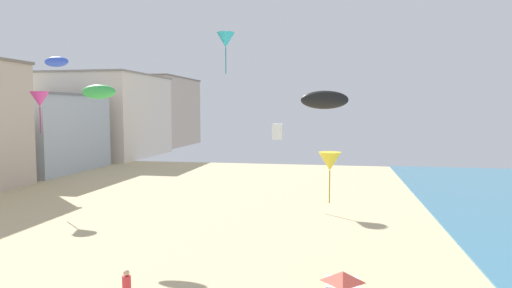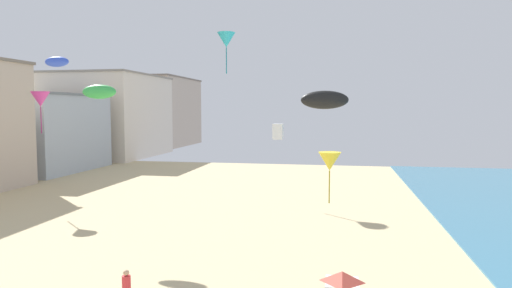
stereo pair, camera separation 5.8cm
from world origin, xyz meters
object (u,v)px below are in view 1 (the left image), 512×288
object	(u,v)px
kite_white_box	(278,132)
kite_magenta_delta	(40,99)
kite_blue_parafoil	(56,62)
kite_cyan_delta	(226,40)
kite_green_parafoil_2	(99,92)
kite_flyer	(127,288)
kite_black_parafoil	(324,100)
kite_yellow_delta	(330,161)

from	to	relation	value
kite_white_box	kite_magenta_delta	bearing A→B (deg)	158.25
kite_blue_parafoil	kite_cyan_delta	xyz separation A→B (m)	(4.35, 20.30, 4.11)
kite_white_box	kite_green_parafoil_2	bearing A→B (deg)	173.83
kite_flyer	kite_magenta_delta	world-z (taller)	kite_magenta_delta
kite_white_box	kite_black_parafoil	distance (m)	3.17
kite_cyan_delta	kite_magenta_delta	distance (m)	17.48
kite_white_box	kite_blue_parafoil	xyz separation A→B (m)	(-11.97, -2.07, 3.83)
kite_green_parafoil_2	kite_magenta_delta	bearing A→B (deg)	142.96
kite_green_parafoil_2	kite_black_parafoil	bearing A→B (deg)	-8.27
kite_yellow_delta	kite_magenta_delta	world-z (taller)	kite_magenta_delta
kite_black_parafoil	kite_yellow_delta	bearing A→B (deg)	-85.60
kite_black_parafoil	kite_green_parafoil_2	bearing A→B (deg)	171.73
kite_flyer	kite_white_box	bearing A→B (deg)	135.74
kite_white_box	kite_blue_parafoil	bearing A→B (deg)	-170.18
kite_green_parafoil_2	kite_black_parafoil	distance (m)	14.10
kite_blue_parafoil	kite_yellow_delta	size ratio (longest dim) A/B	0.70
kite_cyan_delta	kite_yellow_delta	bearing A→B (deg)	-66.66
kite_green_parafoil_2	kite_white_box	bearing A→B (deg)	-6.17
kite_blue_parafoil	kite_flyer	bearing A→B (deg)	-42.01
kite_green_parafoil_2	kite_yellow_delta	xyz separation A→B (m)	(14.36, -7.55, -3.18)
kite_cyan_delta	kite_flyer	bearing A→B (deg)	-83.98
kite_yellow_delta	kite_black_parafoil	bearing A→B (deg)	94.40
kite_white_box	kite_black_parafoil	xyz separation A→B (m)	(2.55, -0.80, 1.72)
kite_cyan_delta	kite_magenta_delta	xyz separation A→B (m)	(-13.09, -9.97, -5.89)
kite_yellow_delta	kite_cyan_delta	world-z (taller)	kite_cyan_delta
kite_green_parafoil_2	kite_yellow_delta	world-z (taller)	kite_green_parafoil_2
kite_yellow_delta	kite_black_parafoil	xyz separation A→B (m)	(-0.43, 5.52, 2.58)
kite_black_parafoil	kite_flyer	bearing A→B (deg)	-133.54
kite_blue_parafoil	kite_green_parafoil_2	bearing A→B (deg)	80.08
kite_green_parafoil_2	kite_magenta_delta	size ratio (longest dim) A/B	0.66
kite_flyer	kite_black_parafoil	xyz separation A→B (m)	(7.35, 7.73, 7.48)
kite_blue_parafoil	kite_magenta_delta	bearing A→B (deg)	130.23
kite_cyan_delta	kite_magenta_delta	bearing A→B (deg)	-142.73
kite_blue_parafoil	kite_yellow_delta	bearing A→B (deg)	-15.87
kite_flyer	kite_cyan_delta	world-z (taller)	kite_cyan_delta
kite_blue_parafoil	kite_yellow_delta	world-z (taller)	kite_blue_parafoil
kite_yellow_delta	kite_blue_parafoil	bearing A→B (deg)	164.13
kite_blue_parafoil	kite_white_box	bearing A→B (deg)	9.82
kite_yellow_delta	kite_cyan_delta	bearing A→B (deg)	113.34
kite_white_box	kite_cyan_delta	bearing A→B (deg)	112.69
kite_flyer	kite_magenta_delta	bearing A→B (deg)	-151.43
kite_black_parafoil	kite_magenta_delta	size ratio (longest dim) A/B	0.72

